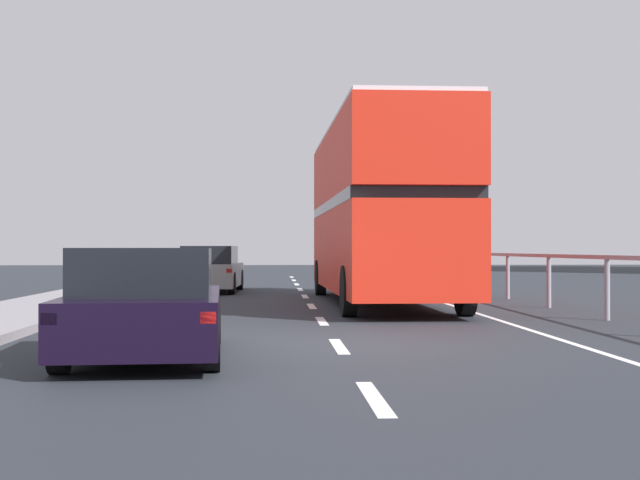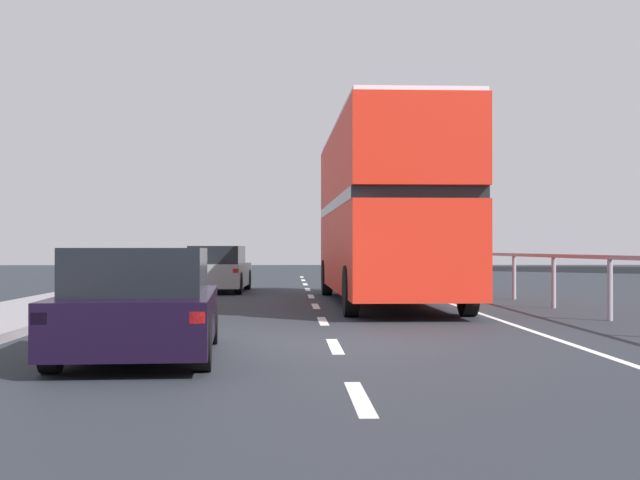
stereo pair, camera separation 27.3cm
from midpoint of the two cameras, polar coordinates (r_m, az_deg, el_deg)
The scene contains 6 objects.
ground_plane at distance 12.63m, azimuth 0.46°, elevation -6.83°, with size 73.18×120.00×0.10m, color #252930.
lane_paint_markings at distance 21.42m, azimuth 4.53°, elevation -4.10°, with size 3.43×46.00×0.01m.
bridge_side_railing at distance 22.37m, azimuth 12.68°, elevation -1.46°, with size 0.10×42.00×1.21m.
double_decker_bus_red at distance 21.61m, azimuth 3.48°, elevation 1.99°, with size 2.72×11.20×4.27m.
hatchback_car_near at distance 11.18m, azimuth -11.67°, elevation -4.06°, with size 1.99×4.30×1.34m.
sedan_car_ahead at distance 27.72m, azimuth -7.25°, elevation -1.90°, with size 1.89×4.49×1.41m.
Camera 1 is at (-0.91, -12.53, 1.33)m, focal length 50.29 mm.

